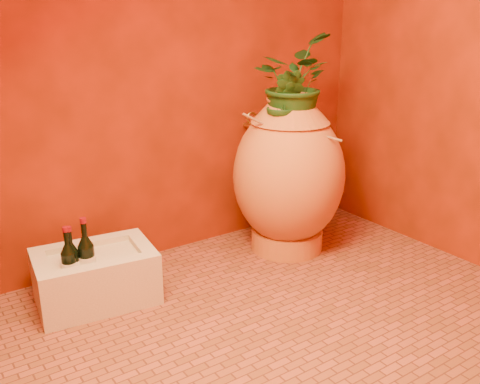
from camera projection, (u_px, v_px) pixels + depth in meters
floor at (287, 316)px, 2.57m from camera, size 2.50×2.50×0.00m
wall_back at (178, 38)px, 2.94m from camera, size 2.50×0.02×2.50m
wall_right at (476, 39)px, 2.83m from camera, size 0.02×2.00×2.50m
amphora at (289, 175)px, 3.16m from camera, size 0.72×0.72×0.95m
stone_basin at (96, 277)px, 2.67m from camera, size 0.61×0.46×0.27m
wine_bottle_a at (72, 263)px, 2.55m from camera, size 0.07×0.07×0.29m
wine_bottle_b at (69, 265)px, 2.53m from camera, size 0.07×0.07×0.30m
wine_bottle_c at (87, 259)px, 2.56m from camera, size 0.08×0.08×0.33m
wall_tap at (253, 126)px, 3.28m from camera, size 0.08×0.17×0.18m
plant_main at (291, 82)px, 2.99m from camera, size 0.62×0.63×0.53m
plant_side at (285, 104)px, 2.93m from camera, size 0.26×0.27×0.38m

